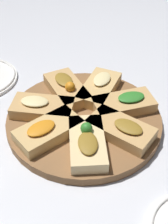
% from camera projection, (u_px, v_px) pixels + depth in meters
% --- Properties ---
extents(ground_plane, '(3.00, 3.00, 0.00)m').
position_uv_depth(ground_plane, '(84.00, 123.00, 0.86)').
color(ground_plane, silver).
extents(serving_board, '(0.42, 0.42, 0.02)m').
position_uv_depth(serving_board, '(84.00, 120.00, 0.85)').
color(serving_board, brown).
rests_on(serving_board, ground_plane).
extents(focaccia_slice_0, '(0.19, 0.15, 0.06)m').
position_uv_depth(focaccia_slice_0, '(87.00, 142.00, 0.75)').
color(focaccia_slice_0, '#E5C689').
rests_on(focaccia_slice_0, serving_board).
extents(focaccia_slice_1, '(0.19, 0.14, 0.04)m').
position_uv_depth(focaccia_slice_1, '(121.00, 129.00, 0.78)').
color(focaccia_slice_1, tan).
rests_on(focaccia_slice_1, serving_board).
extents(focaccia_slice_2, '(0.13, 0.18, 0.04)m').
position_uv_depth(focaccia_slice_2, '(124.00, 104.00, 0.86)').
color(focaccia_slice_2, tan).
rests_on(focaccia_slice_2, serving_board).
extents(focaccia_slice_3, '(0.16, 0.18, 0.04)m').
position_uv_depth(focaccia_slice_3, '(99.00, 88.00, 0.91)').
color(focaccia_slice_3, tan).
rests_on(focaccia_slice_3, serving_board).
extents(focaccia_slice_4, '(0.17, 0.10, 0.06)m').
position_uv_depth(focaccia_slice_4, '(67.00, 88.00, 0.91)').
color(focaccia_slice_4, tan).
rests_on(focaccia_slice_4, serving_board).
extents(focaccia_slice_5, '(0.17, 0.18, 0.04)m').
position_uv_depth(focaccia_slice_5, '(42.00, 108.00, 0.85)').
color(focaccia_slice_5, tan).
rests_on(focaccia_slice_5, serving_board).
extents(focaccia_slice_6, '(0.10, 0.17, 0.04)m').
position_uv_depth(focaccia_slice_6, '(48.00, 130.00, 0.78)').
color(focaccia_slice_6, tan).
rests_on(focaccia_slice_6, serving_board).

